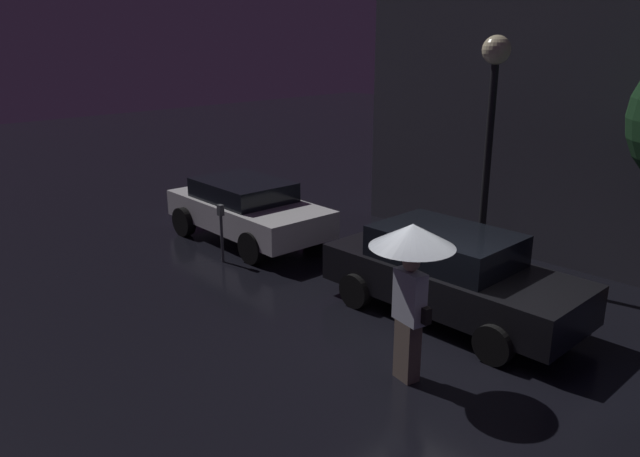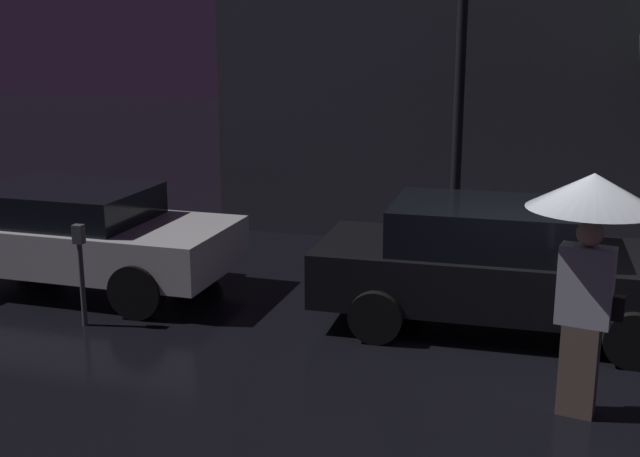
{
  "view_description": "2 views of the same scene",
  "coord_description": "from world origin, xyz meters",
  "px_view_note": "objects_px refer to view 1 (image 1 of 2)",
  "views": [
    {
      "loc": [
        4.68,
        -6.67,
        4.51
      ],
      "look_at": [
        -2.69,
        0.42,
        1.29
      ],
      "focal_mm": 35.0,
      "sensor_mm": 36.0,
      "label": 1
    },
    {
      "loc": [
        -0.47,
        -7.63,
        3.39
      ],
      "look_at": [
        -2.55,
        0.31,
        1.34
      ],
      "focal_mm": 45.0,
      "sensor_mm": 36.0,
      "label": 2
    }
  ],
  "objects_px": {
    "street_lamp_near": "(493,96)",
    "parking_meter": "(221,227)",
    "pedestrian_with_umbrella": "(412,258)",
    "parked_car_white": "(247,208)",
    "parked_car_black": "(450,273)"
  },
  "relations": [
    {
      "from": "pedestrian_with_umbrella",
      "to": "street_lamp_near",
      "type": "relative_size",
      "value": 0.49
    },
    {
      "from": "pedestrian_with_umbrella",
      "to": "street_lamp_near",
      "type": "bearing_deg",
      "value": 122.18
    },
    {
      "from": "street_lamp_near",
      "to": "parked_car_white",
      "type": "bearing_deg",
      "value": -156.83
    },
    {
      "from": "parked_car_white",
      "to": "parking_meter",
      "type": "relative_size",
      "value": 3.43
    },
    {
      "from": "parked_car_white",
      "to": "parked_car_black",
      "type": "distance_m",
      "value": 5.52
    },
    {
      "from": "parked_car_black",
      "to": "street_lamp_near",
      "type": "distance_m",
      "value": 3.47
    },
    {
      "from": "parked_car_black",
      "to": "pedestrian_with_umbrella",
      "type": "xyz_separation_m",
      "value": [
        0.78,
        -2.08,
        0.99
      ]
    },
    {
      "from": "parking_meter",
      "to": "street_lamp_near",
      "type": "bearing_deg",
      "value": 40.07
    },
    {
      "from": "pedestrian_with_umbrella",
      "to": "parking_meter",
      "type": "distance_m",
      "value": 5.63
    },
    {
      "from": "parked_car_white",
      "to": "parking_meter",
      "type": "bearing_deg",
      "value": -55.1
    },
    {
      "from": "parked_car_black",
      "to": "pedestrian_with_umbrella",
      "type": "relative_size",
      "value": 1.95
    },
    {
      "from": "street_lamp_near",
      "to": "parking_meter",
      "type": "bearing_deg",
      "value": -139.93
    },
    {
      "from": "parked_car_white",
      "to": "pedestrian_with_umbrella",
      "type": "relative_size",
      "value": 1.89
    },
    {
      "from": "parked_car_black",
      "to": "pedestrian_with_umbrella",
      "type": "height_order",
      "value": "pedestrian_with_umbrella"
    },
    {
      "from": "parked_car_black",
      "to": "parking_meter",
      "type": "distance_m",
      "value": 4.85
    }
  ]
}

